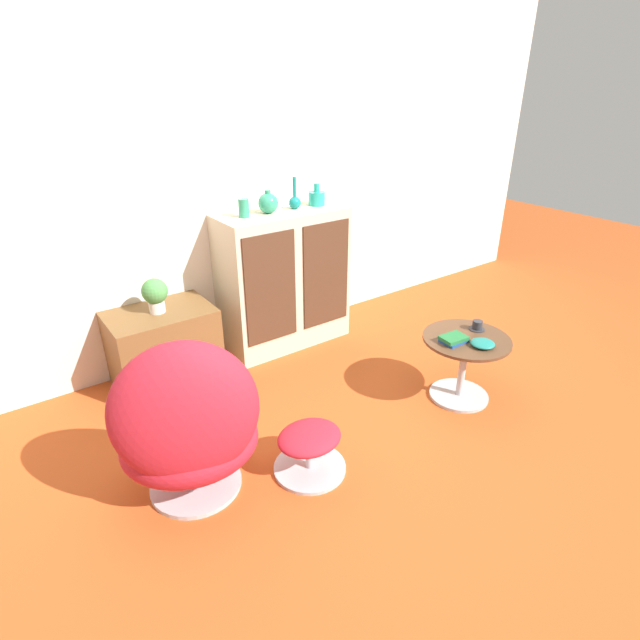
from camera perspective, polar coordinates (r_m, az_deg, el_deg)
ground_plane at (r=2.88m, az=6.90°, el=-14.39°), size 12.00×12.00×0.00m
wall_back at (r=3.59m, az=-10.41°, el=16.71°), size 6.40×0.06×2.60m
sideboard at (r=3.71m, az=-4.16°, el=4.66°), size 0.94×0.43×1.02m
tv_console at (r=3.45m, az=-17.39°, el=-2.92°), size 0.66×0.45×0.51m
egg_chair at (r=2.42m, az=-14.84°, el=-11.90°), size 0.82×0.78×0.88m
ottoman at (r=2.63m, az=-1.21°, el=-14.13°), size 0.38×0.38×0.25m
coffee_table at (r=3.24m, az=16.09°, el=-4.45°), size 0.53×0.53×0.43m
vase_leftmost at (r=3.41m, az=-8.71°, el=12.53°), size 0.07×0.07×0.12m
vase_inner_left at (r=3.49m, az=-5.94°, el=13.16°), size 0.14×0.14×0.16m
vase_inner_right at (r=3.61m, az=-2.90°, el=13.46°), size 0.09×0.09×0.22m
vase_rightmost at (r=3.71m, az=-0.38°, el=13.80°), size 0.12×0.12×0.16m
potted_plant at (r=3.29m, az=-18.34°, el=2.90°), size 0.16×0.16×0.22m
teacup at (r=3.27m, az=17.52°, el=-0.65°), size 0.10×0.10×0.06m
book_stack at (r=3.08m, az=15.03°, el=-2.12°), size 0.16×0.13×0.04m
bowl at (r=3.09m, az=18.09°, el=-2.55°), size 0.14×0.14×0.04m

